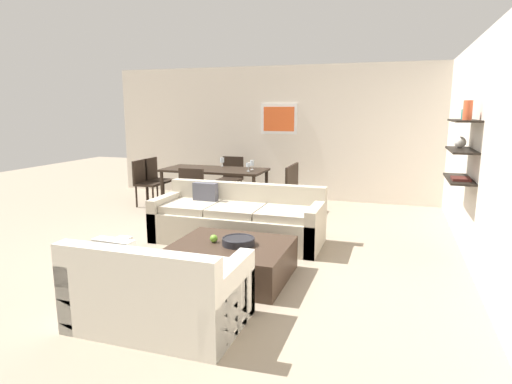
# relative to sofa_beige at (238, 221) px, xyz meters

# --- Properties ---
(ground_plane) EXTENTS (18.00, 18.00, 0.00)m
(ground_plane) POSITION_rel_sofa_beige_xyz_m (-0.06, -0.34, -0.29)
(ground_plane) COLOR gray
(back_wall_unit) EXTENTS (8.40, 0.09, 2.70)m
(back_wall_unit) POSITION_rel_sofa_beige_xyz_m (0.23, 3.19, 1.06)
(back_wall_unit) COLOR silver
(back_wall_unit) RESTS_ON ground
(right_wall_shelf_unit) EXTENTS (0.34, 8.20, 2.70)m
(right_wall_shelf_unit) POSITION_rel_sofa_beige_xyz_m (2.97, 0.26, 1.06)
(right_wall_shelf_unit) COLOR silver
(right_wall_shelf_unit) RESTS_ON ground
(sofa_beige) EXTENTS (2.34, 0.90, 0.78)m
(sofa_beige) POSITION_rel_sofa_beige_xyz_m (0.00, 0.00, 0.00)
(sofa_beige) COLOR #B2A893
(sofa_beige) RESTS_ON ground
(loveseat_white) EXTENTS (1.41, 0.90, 0.78)m
(loveseat_white) POSITION_rel_sofa_beige_xyz_m (0.19, -2.46, 0.00)
(loveseat_white) COLOR silver
(loveseat_white) RESTS_ON ground
(coffee_table) EXTENTS (1.26, 1.08, 0.38)m
(coffee_table) POSITION_rel_sofa_beige_xyz_m (0.39, -1.27, -0.10)
(coffee_table) COLOR #38281E
(coffee_table) RESTS_ON ground
(decorative_bowl) EXTENTS (0.36, 0.36, 0.08)m
(decorative_bowl) POSITION_rel_sofa_beige_xyz_m (0.48, -1.27, 0.13)
(decorative_bowl) COLOR black
(decorative_bowl) RESTS_ON coffee_table
(candle_jar) EXTENTS (0.08, 0.08, 0.07)m
(candle_jar) POSITION_rel_sofa_beige_xyz_m (0.62, -1.24, 0.12)
(candle_jar) COLOR silver
(candle_jar) RESTS_ON coffee_table
(apple_on_coffee_table) EXTENTS (0.09, 0.09, 0.09)m
(apple_on_coffee_table) POSITION_rel_sofa_beige_xyz_m (0.19, -1.27, 0.13)
(apple_on_coffee_table) COLOR #669E2D
(apple_on_coffee_table) RESTS_ON coffee_table
(dining_table) EXTENTS (1.90, 0.88, 0.75)m
(dining_table) POSITION_rel_sofa_beige_xyz_m (-1.12, 1.79, 0.39)
(dining_table) COLOR black
(dining_table) RESTS_ON ground
(dining_chair_right_far) EXTENTS (0.44, 0.44, 0.88)m
(dining_chair_right_far) POSITION_rel_sofa_beige_xyz_m (0.24, 1.99, 0.21)
(dining_chair_right_far) COLOR black
(dining_chair_right_far) RESTS_ON ground
(dining_chair_head) EXTENTS (0.44, 0.44, 0.88)m
(dining_chair_head) POSITION_rel_sofa_beige_xyz_m (-1.12, 2.64, 0.21)
(dining_chair_head) COLOR black
(dining_chair_head) RESTS_ON ground
(dining_chair_foot) EXTENTS (0.44, 0.44, 0.88)m
(dining_chair_foot) POSITION_rel_sofa_beige_xyz_m (-1.12, 0.94, 0.21)
(dining_chair_foot) COLOR black
(dining_chair_foot) RESTS_ON ground
(dining_chair_right_near) EXTENTS (0.44, 0.44, 0.88)m
(dining_chair_right_near) POSITION_rel_sofa_beige_xyz_m (0.24, 1.59, 0.21)
(dining_chair_right_near) COLOR black
(dining_chair_right_near) RESTS_ON ground
(dining_chair_left_near) EXTENTS (0.44, 0.44, 0.88)m
(dining_chair_left_near) POSITION_rel_sofa_beige_xyz_m (-2.48, 1.59, 0.21)
(dining_chair_left_near) COLOR black
(dining_chair_left_near) RESTS_ON ground
(dining_chair_left_far) EXTENTS (0.44, 0.44, 0.88)m
(dining_chair_left_far) POSITION_rel_sofa_beige_xyz_m (-2.48, 1.99, 0.21)
(dining_chair_left_far) COLOR black
(dining_chair_left_far) RESTS_ON ground
(wine_glass_head) EXTENTS (0.08, 0.08, 0.17)m
(wine_glass_head) POSITION_rel_sofa_beige_xyz_m (-1.12, 2.17, 0.57)
(wine_glass_head) COLOR silver
(wine_glass_head) RESTS_ON dining_table
(wine_glass_right_far) EXTENTS (0.07, 0.07, 0.17)m
(wine_glass_right_far) POSITION_rel_sofa_beige_xyz_m (-0.42, 1.90, 0.58)
(wine_glass_right_far) COLOR silver
(wine_glass_right_far) RESTS_ON dining_table
(wine_glass_right_near) EXTENTS (0.08, 0.08, 0.15)m
(wine_glass_right_near) POSITION_rel_sofa_beige_xyz_m (-0.42, 1.68, 0.57)
(wine_glass_right_near) COLOR silver
(wine_glass_right_near) RESTS_ON dining_table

